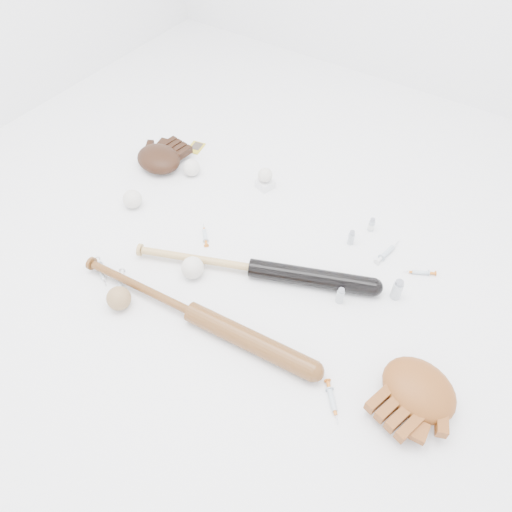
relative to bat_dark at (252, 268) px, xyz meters
The scene contains 21 objects.
bat_dark is the anchor object (origin of this frame).
bat_wood 0.28m from the bat_dark, 102.05° to the right, with size 0.94×0.07×0.07m, color brown, non-canonical shape.
glove_dark 0.74m from the bat_dark, 157.60° to the left, with size 0.25×0.25×0.09m, color black, non-canonical shape.
glove_tan 0.69m from the bat_dark, 10.52° to the right, with size 0.27×0.27×0.10m, color brown, non-canonical shape.
trading_card 0.80m from the bat_dark, 143.18° to the left, with size 0.06×0.09×0.00m, color gold.
pedestal 0.48m from the bat_dark, 117.47° to the left, with size 0.06×0.06×0.04m, color white.
baseball_on_pedestal 0.48m from the bat_dark, 117.47° to the left, with size 0.06×0.06×0.06m, color silver.
baseball_left 0.61m from the bat_dark, behind, with size 0.08×0.08×0.08m, color silver.
baseball_upper 0.62m from the bat_dark, 149.02° to the left, with size 0.07×0.07×0.07m, color silver.
baseball_mid 0.21m from the bat_dark, 144.75° to the right, with size 0.08×0.08×0.08m, color silver.
baseball_aged 0.47m from the bat_dark, 129.01° to the right, with size 0.08×0.08×0.08m, color #967248.
syringe_0 0.55m from the bat_dark, 147.03° to the right, with size 0.16×0.03×0.02m, color #ADBCC6, non-canonical shape.
syringe_1 0.26m from the bat_dark, 168.61° to the left, with size 0.13×0.02×0.02m, color #ADBCC6, non-canonical shape.
syringe_2 0.52m from the bat_dark, 44.30° to the left, with size 0.17×0.03×0.02m, color #ADBCC6, non-canonical shape.
syringe_3 0.55m from the bat_dark, 30.37° to the right, with size 0.15×0.03×0.02m, color #ADBCC6, non-canonical shape.
syringe_4 0.61m from the bat_dark, 33.55° to the left, with size 0.13×0.02×0.02m, color #ADBCC6, non-canonical shape.
syringe_5 0.47m from the bat_dark, 139.31° to the right, with size 0.16×0.03×0.02m, color #ADBCC6, non-canonical shape.
vial_0 0.40m from the bat_dark, 55.59° to the left, with size 0.02×0.02×0.06m, color #B3BDC5.
vial_1 0.51m from the bat_dark, 59.22° to the left, with size 0.02×0.02×0.06m, color #B3BDC5.
vial_2 0.33m from the bat_dark, 11.37° to the left, with size 0.03×0.03×0.07m, color #B3BDC5.
vial_3 0.51m from the bat_dark, 21.90° to the left, with size 0.04×0.04×0.08m, color #B3BDC5.
Camera 1 is at (0.67, -0.97, 1.41)m, focal length 35.00 mm.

